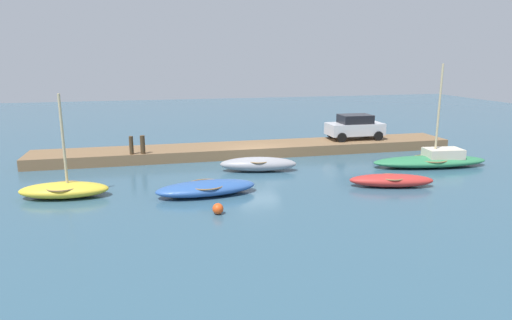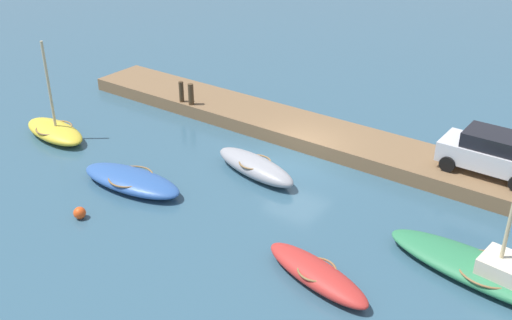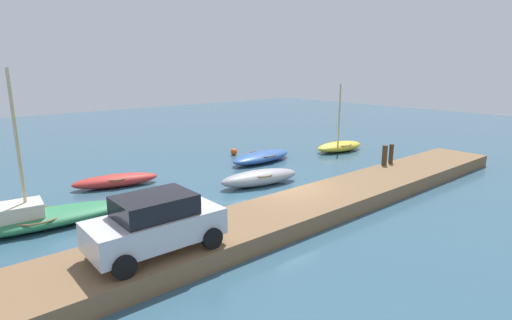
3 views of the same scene
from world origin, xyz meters
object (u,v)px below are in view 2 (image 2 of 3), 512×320
Objects in this scene: sailboat_green at (493,272)px; mooring_post_west at (191,94)px; parked_car at (491,152)px; mooring_post_mid_west at (181,92)px; marker_buoy at (80,213)px; rowboat_red at (317,274)px; rowboat_yellow at (55,131)px; motorboat_blue at (131,180)px; rowboat_grey at (255,166)px.

sailboat_green is 6.44× the size of mooring_post_west.
sailboat_green is 6.43m from parked_car.
marker_buoy is at bearing 110.79° from mooring_post_mid_west.
sailboat_green reaches higher than parked_car.
rowboat_red is at bearing 148.67° from mooring_post_mid_west.
rowboat_yellow reaches higher than motorboat_blue.
marker_buoy is at bearing 26.26° from rowboat_red.
parked_car is at bearing -135.43° from marker_buoy.
parked_car is (2.05, -5.99, 1.12)m from sailboat_green.
motorboat_blue is (-6.33, 1.16, -0.05)m from rowboat_yellow.
sailboat_green reaches higher than rowboat_grey.
parked_car is (-11.41, -8.42, 1.19)m from motorboat_blue.
motorboat_blue reaches higher than marker_buoy.
marker_buoy is (-0.13, 2.69, -0.10)m from motorboat_blue.
mooring_post_west is at bearing 180.00° from mooring_post_mid_west.
motorboat_blue is 7.50m from mooring_post_west.
marker_buoy is (-2.99, 9.58, -0.96)m from mooring_post_west.
mooring_post_west is 10.08m from marker_buoy.
rowboat_red is 3.99× the size of mooring_post_mid_west.
rowboat_yellow is 10.25× the size of marker_buoy.
marker_buoy is at bearing 27.28° from sailboat_green.
parked_car is 15.89m from marker_buoy.
sailboat_green is 16.94m from mooring_post_west.
rowboat_red is 9.34× the size of marker_buoy.
parked_car is at bearing -173.84° from mooring_post_west.
rowboat_red is 14.16m from mooring_post_west.
rowboat_red is (4.43, 3.18, -0.08)m from sailboat_green.
sailboat_green reaches higher than mooring_post_mid_west.
rowboat_yellow reaches higher than mooring_post_west.
mooring_post_west is 2.37× the size of marker_buoy.
mooring_post_mid_west is at bearing -17.39° from rowboat_red.
sailboat_green is 5.45m from rowboat_red.
rowboat_yellow is 19.20m from parked_car.
mooring_post_mid_west is at bearing -109.75° from rowboat_yellow.
rowboat_yellow is 4.33× the size of mooring_post_west.
sailboat_green is 14.28m from marker_buoy.
parked_car is 8.38× the size of marker_buoy.
rowboat_red reaches higher than marker_buoy.
mooring_post_mid_west is at bearing -67.95° from motorboat_blue.
rowboat_yellow is at bearing -30.82° from marker_buoy.
motorboat_blue is 2.70m from marker_buoy.
rowboat_grey is 10.16m from sailboat_green.
mooring_post_mid_west is at bearing 6.24° from parked_car.
motorboat_blue is 1.12× the size of rowboat_red.
rowboat_yellow is 10.05m from rowboat_grey.
parked_car is at bearing -151.25° from rowboat_yellow.
marker_buoy is at bearing 87.78° from motorboat_blue.
mooring_post_mid_west is at bearing 0.00° from mooring_post_west.
mooring_post_west reaches higher than motorboat_blue.
rowboat_yellow is 6.43m from motorboat_blue.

